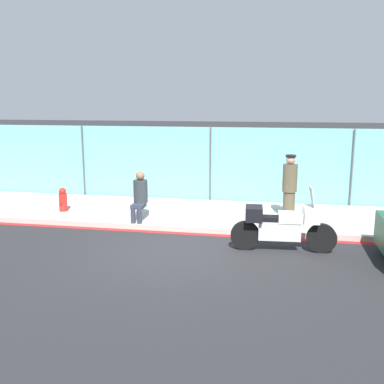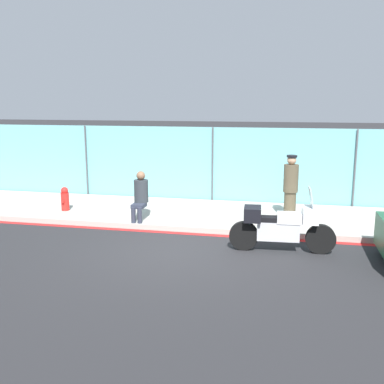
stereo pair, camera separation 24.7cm
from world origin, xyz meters
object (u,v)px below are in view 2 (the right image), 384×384
(motorcycle, at_px, (281,226))
(person_seated_on_curb, at_px, (140,193))
(officer_standing, at_px, (291,187))
(fire_hydrant, at_px, (65,199))

(motorcycle, height_order, person_seated_on_curb, motorcycle)
(officer_standing, relative_size, fire_hydrant, 2.51)
(motorcycle, relative_size, fire_hydrant, 3.37)
(person_seated_on_curb, relative_size, fire_hydrant, 1.89)
(officer_standing, relative_size, person_seated_on_curb, 1.32)
(officer_standing, bearing_deg, person_seated_on_curb, -166.55)
(person_seated_on_curb, bearing_deg, officer_standing, 13.45)
(motorcycle, relative_size, officer_standing, 1.34)
(fire_hydrant, bearing_deg, officer_standing, 3.57)
(fire_hydrant, bearing_deg, motorcycle, -17.76)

